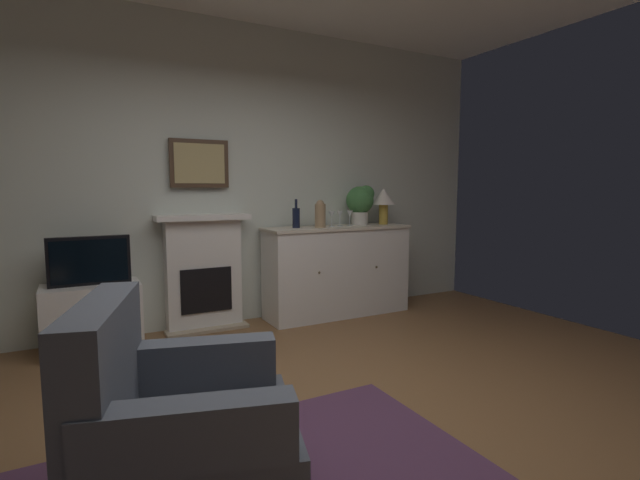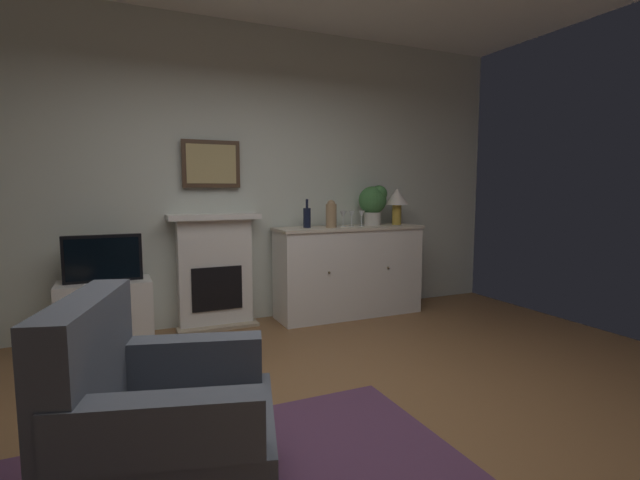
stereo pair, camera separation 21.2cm
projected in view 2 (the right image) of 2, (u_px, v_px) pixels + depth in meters
The scene contains 15 objects.
ground_plane at pixel (336, 437), 2.60m from camera, with size 6.26×4.82×0.10m, color brown.
wall_rear at pixel (231, 175), 4.59m from camera, with size 6.26×0.06×2.95m, color silver.
fireplace_unit at pixel (215, 271), 4.49m from camera, with size 0.87×0.30×1.10m.
framed_picture at pixel (211, 164), 4.42m from camera, with size 0.55×0.04×0.45m.
sideboard_cabinet at pixel (349, 271), 4.90m from camera, with size 1.58×0.49×0.95m.
table_lamp at pixel (397, 199), 5.06m from camera, with size 0.26×0.26×0.40m.
wine_bottle at pixel (307, 217), 4.67m from camera, with size 0.08×0.08×0.29m.
wine_glass_left at pixel (343, 215), 4.79m from camera, with size 0.07×0.07×0.16m.
wine_glass_center at pixel (352, 215), 4.85m from camera, with size 0.07×0.07×0.16m.
wine_glass_right at pixel (362, 215), 4.88m from camera, with size 0.07×0.07×0.16m.
vase_decorative at pixel (331, 214), 4.69m from camera, with size 0.11×0.11×0.28m.
tv_cabinet at pixel (106, 313), 3.97m from camera, with size 0.75×0.42×0.56m.
tv_set at pixel (103, 258), 3.90m from camera, with size 0.62×0.07×0.40m.
potted_plant_small at pixel (373, 201), 4.99m from camera, with size 0.30×0.30×0.43m.
armchair at pixel (159, 425), 1.89m from camera, with size 0.99×0.95×0.92m.
Camera 2 is at (-1.09, -2.21, 1.34)m, focal length 25.96 mm.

